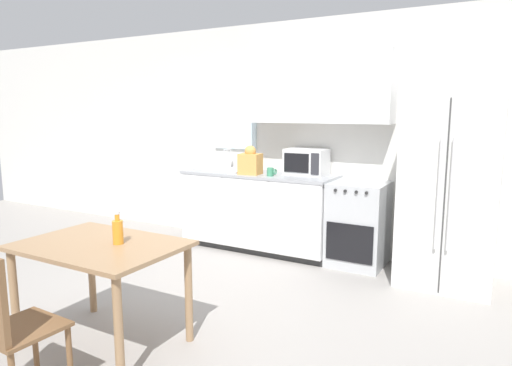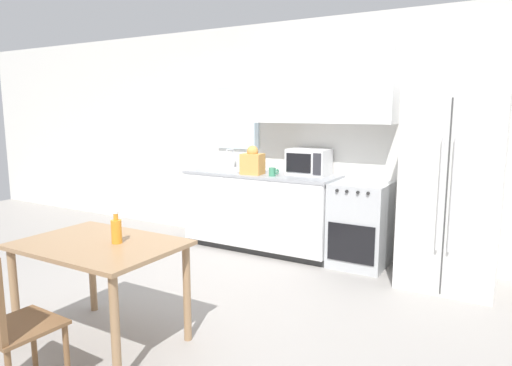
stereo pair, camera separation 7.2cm
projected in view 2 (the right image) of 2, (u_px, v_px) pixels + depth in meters
name	position (u px, v px, depth m)	size (l,w,h in m)	color
ground_plane	(186.00, 313.00, 3.78)	(12.00, 12.00, 0.00)	gray
wall_back	(304.00, 129.00, 5.39)	(12.00, 0.38, 2.70)	silver
kitchen_counter	(261.00, 211.00, 5.48)	(1.86, 0.65, 0.93)	#333333
oven_range	(360.00, 225.00, 4.90)	(0.58, 0.61, 0.91)	#B7BABC
refrigerator	(452.00, 192.00, 4.30)	(0.85, 0.81, 1.80)	silver
kitchen_sink	(226.00, 169.00, 5.67)	(0.66, 0.43, 0.26)	#B7BABC
microwave	(309.00, 162.00, 5.22)	(0.47, 0.32, 0.30)	silver
coffee_mug	(273.00, 172.00, 5.13)	(0.11, 0.08, 0.09)	#3F8C66
grocery_bag_0	(253.00, 162.00, 5.27)	(0.26, 0.23, 0.33)	#DB994C
dining_table	(100.00, 257.00, 3.21)	(1.12, 0.79, 0.75)	#997551
dining_chair_near	(1.00, 317.00, 2.52)	(0.42, 0.42, 0.93)	brown
drink_bottle	(116.00, 230.00, 3.17)	(0.07, 0.07, 0.23)	orange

